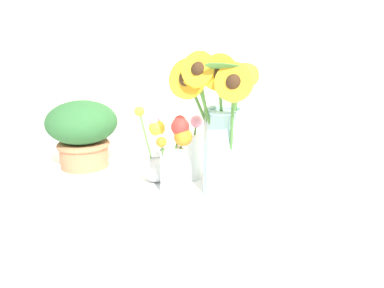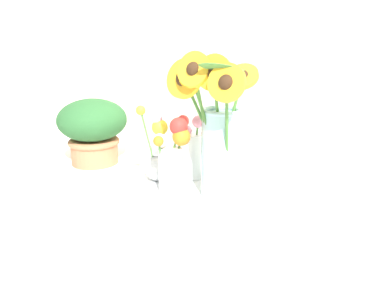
% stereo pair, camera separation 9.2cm
% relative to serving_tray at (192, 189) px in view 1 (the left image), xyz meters
% --- Properties ---
extents(ground_plane, '(6.00, 6.00, 0.00)m').
position_rel_serving_tray_xyz_m(ground_plane, '(0.03, -0.06, -0.01)').
color(ground_plane, white).
extents(serving_tray, '(0.42, 0.42, 0.02)m').
position_rel_serving_tray_xyz_m(serving_tray, '(0.00, 0.00, 0.00)').
color(serving_tray, silver).
rests_on(serving_tray, ground_plane).
extents(mason_jar_sunflowers, '(0.21, 0.22, 0.34)m').
position_rel_serving_tray_xyz_m(mason_jar_sunflowers, '(0.08, -0.02, 0.17)').
color(mason_jar_sunflowers, '#9ED1D6').
rests_on(mason_jar_sunflowers, serving_tray).
extents(vase_small_center, '(0.08, 0.08, 0.18)m').
position_rel_serving_tray_xyz_m(vase_small_center, '(-0.02, -0.06, 0.10)').
color(vase_small_center, white).
rests_on(vase_small_center, serving_tray).
extents(vase_bulb_right, '(0.07, 0.10, 0.20)m').
position_rel_serving_tray_xyz_m(vase_bulb_right, '(-0.10, -0.01, 0.08)').
color(vase_bulb_right, white).
rests_on(vase_bulb_right, serving_tray).
extents(vase_small_back, '(0.09, 0.08, 0.17)m').
position_rel_serving_tray_xyz_m(vase_small_back, '(-0.04, 0.06, 0.08)').
color(vase_small_back, white).
rests_on(vase_small_back, serving_tray).
extents(potted_plant, '(0.21, 0.21, 0.20)m').
position_rel_serving_tray_xyz_m(potted_plant, '(-0.39, 0.04, 0.10)').
color(potted_plant, '#B7704C').
rests_on(potted_plant, ground_plane).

